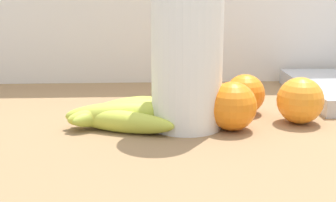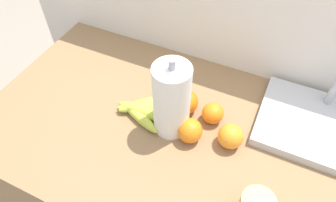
{
  "view_description": "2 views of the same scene",
  "coord_description": "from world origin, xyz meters",
  "px_view_note": "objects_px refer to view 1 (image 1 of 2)",
  "views": [
    {
      "loc": [
        -0.33,
        -0.74,
        1.12
      ],
      "look_at": [
        -0.29,
        0.03,
        0.92
      ],
      "focal_mm": 52.1,
      "sensor_mm": 36.0,
      "label": 1
    },
    {
      "loc": [
        -0.03,
        -0.52,
        1.67
      ],
      "look_at": [
        -0.28,
        0.03,
        0.98
      ],
      "focal_mm": 32.34,
      "sensor_mm": 36.0,
      "label": 2
    }
  ],
  "objects_px": {
    "orange_far_right": "(192,91)",
    "orange_center": "(245,94)",
    "orange_back_left": "(300,100)",
    "paper_towel_roll": "(187,50)",
    "orange_back_right": "(232,106)",
    "banana_bunch": "(125,114)"
  },
  "relations": [
    {
      "from": "banana_bunch",
      "to": "orange_far_right",
      "type": "height_order",
      "value": "orange_far_right"
    },
    {
      "from": "banana_bunch",
      "to": "orange_far_right",
      "type": "xyz_separation_m",
      "value": [
        0.11,
        0.07,
        0.02
      ]
    },
    {
      "from": "orange_back_right",
      "to": "paper_towel_roll",
      "type": "height_order",
      "value": "paper_towel_roll"
    },
    {
      "from": "orange_back_right",
      "to": "orange_back_left",
      "type": "bearing_deg",
      "value": 15.07
    },
    {
      "from": "banana_bunch",
      "to": "paper_towel_roll",
      "type": "height_order",
      "value": "paper_towel_roll"
    },
    {
      "from": "orange_far_right",
      "to": "orange_center",
      "type": "distance_m",
      "value": 0.09
    },
    {
      "from": "orange_back_left",
      "to": "paper_towel_roll",
      "type": "bearing_deg",
      "value": -176.03
    },
    {
      "from": "orange_far_right",
      "to": "paper_towel_roll",
      "type": "relative_size",
      "value": 0.29
    },
    {
      "from": "orange_back_right",
      "to": "orange_back_left",
      "type": "height_order",
      "value": "same"
    },
    {
      "from": "orange_far_right",
      "to": "orange_center",
      "type": "relative_size",
      "value": 1.15
    },
    {
      "from": "orange_far_right",
      "to": "paper_towel_roll",
      "type": "bearing_deg",
      "value": -101.19
    },
    {
      "from": "orange_center",
      "to": "orange_back_left",
      "type": "bearing_deg",
      "value": -39.55
    },
    {
      "from": "orange_back_right",
      "to": "paper_towel_roll",
      "type": "distance_m",
      "value": 0.11
    },
    {
      "from": "orange_far_right",
      "to": "paper_towel_roll",
      "type": "height_order",
      "value": "paper_towel_roll"
    },
    {
      "from": "banana_bunch",
      "to": "orange_center",
      "type": "relative_size",
      "value": 3.0
    },
    {
      "from": "paper_towel_roll",
      "to": "orange_center",
      "type": "bearing_deg",
      "value": 35.06
    },
    {
      "from": "banana_bunch",
      "to": "orange_back_right",
      "type": "relative_size",
      "value": 2.71
    },
    {
      "from": "orange_far_right",
      "to": "orange_back_left",
      "type": "relative_size",
      "value": 1.05
    },
    {
      "from": "orange_back_right",
      "to": "paper_towel_roll",
      "type": "relative_size",
      "value": 0.28
    },
    {
      "from": "paper_towel_roll",
      "to": "banana_bunch",
      "type": "bearing_deg",
      "value": 174.02
    },
    {
      "from": "orange_far_right",
      "to": "paper_towel_roll",
      "type": "distance_m",
      "value": 0.12
    },
    {
      "from": "banana_bunch",
      "to": "orange_center",
      "type": "bearing_deg",
      "value": 17.85
    }
  ]
}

